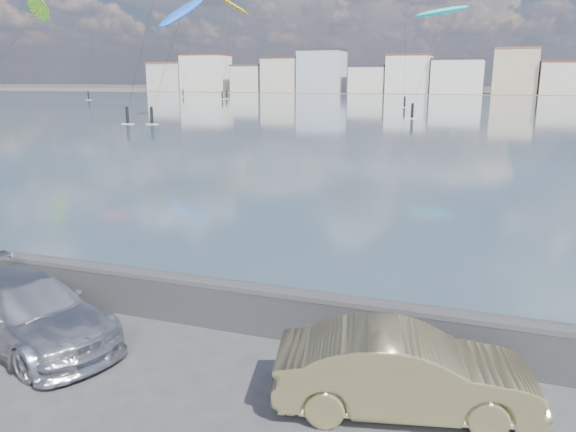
% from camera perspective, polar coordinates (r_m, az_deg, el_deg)
% --- Properties ---
extents(ground, '(700.00, 700.00, 0.00)m').
position_cam_1_polar(ground, '(10.11, -13.68, -17.03)').
color(ground, '#333335').
rests_on(ground, ground).
extents(bay_water, '(500.00, 177.00, 0.00)m').
position_cam_1_polar(bay_water, '(98.90, 17.02, 10.34)').
color(bay_water, '#314652').
rests_on(bay_water, ground).
extents(far_shore_strip, '(500.00, 60.00, 0.00)m').
position_cam_1_polar(far_shore_strip, '(207.27, 18.67, 11.78)').
color(far_shore_strip, '#4C473D').
rests_on(far_shore_strip, ground).
extents(seawall, '(400.00, 0.36, 1.08)m').
position_cam_1_polar(seawall, '(11.93, -6.71, -8.60)').
color(seawall, '#28282B').
rests_on(seawall, ground).
extents(far_buildings, '(240.79, 13.26, 14.60)m').
position_cam_1_polar(far_buildings, '(193.18, 19.10, 13.43)').
color(far_buildings, beige).
rests_on(far_buildings, ground).
extents(car_silver, '(4.98, 3.23, 1.34)m').
position_cam_1_polar(car_silver, '(12.30, -25.05, -8.72)').
color(car_silver, silver).
rests_on(car_silver, ground).
extents(car_champagne, '(4.26, 2.30, 1.33)m').
position_cam_1_polar(car_champagne, '(9.27, 11.78, -15.20)').
color(car_champagne, tan).
rests_on(car_champagne, ground).
extents(kitesurfer_0, '(8.02, 11.30, 14.87)m').
position_cam_1_polar(kitesurfer_0, '(81.79, 15.37, 19.25)').
color(kitesurfer_0, '#19BFBF').
rests_on(kitesurfer_0, ground).
extents(kitesurfer_3, '(7.39, 15.10, 16.50)m').
position_cam_1_polar(kitesurfer_3, '(89.99, -24.11, 18.56)').
color(kitesurfer_3, '#8CD826').
rests_on(kitesurfer_3, ground).
extents(kitesurfer_5, '(8.47, 10.02, 24.69)m').
position_cam_1_polar(kitesurfer_5, '(145.28, -5.63, 20.39)').
color(kitesurfer_5, '#BF8C19').
rests_on(kitesurfer_5, ground).
extents(kitesurfer_15, '(5.64, 17.48, 16.01)m').
position_cam_1_polar(kitesurfer_15, '(77.83, -10.74, 19.62)').
color(kitesurfer_15, blue).
rests_on(kitesurfer_15, ground).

